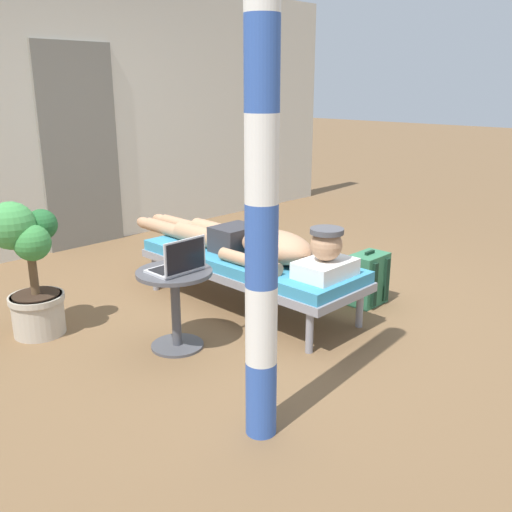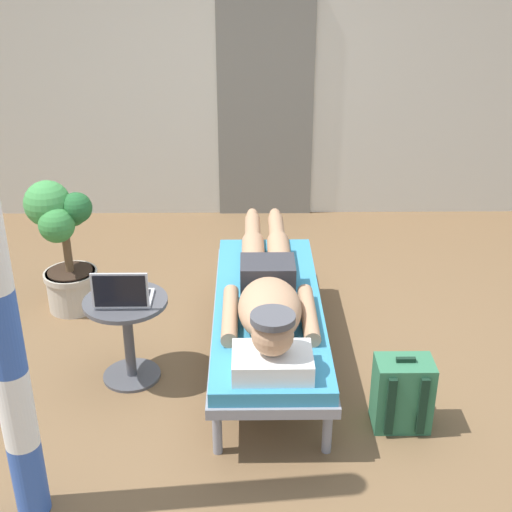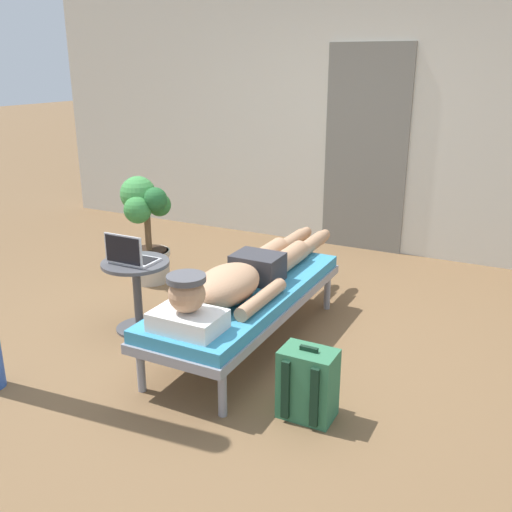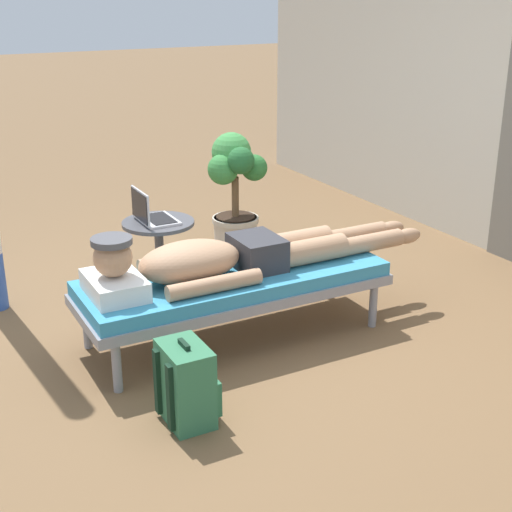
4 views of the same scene
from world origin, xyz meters
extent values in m
plane|color=brown|center=(0.00, 0.00, 0.00)|extent=(40.00, 40.00, 0.00)
cube|color=beige|center=(0.06, 2.60, 1.35)|extent=(7.60, 0.20, 2.70)
cube|color=slate|center=(0.10, 2.49, 1.02)|extent=(0.84, 0.03, 2.04)
cylinder|color=gray|center=(-0.21, 0.85, 0.14)|extent=(0.05, 0.05, 0.28)
cylinder|color=gray|center=(0.34, 0.85, 0.14)|extent=(0.05, 0.05, 0.28)
cylinder|color=gray|center=(-0.21, -0.78, 0.14)|extent=(0.05, 0.05, 0.28)
cylinder|color=gray|center=(0.34, -0.78, 0.14)|extent=(0.05, 0.05, 0.28)
cube|color=gray|center=(0.06, 0.03, 0.31)|extent=(0.65, 1.84, 0.06)
cube|color=teal|center=(0.06, 0.03, 0.38)|extent=(0.63, 1.80, 0.08)
cube|color=white|center=(0.06, -0.68, 0.47)|extent=(0.40, 0.28, 0.11)
sphere|color=tan|center=(0.06, -0.68, 0.64)|extent=(0.21, 0.21, 0.21)
cylinder|color=#4C4C51|center=(0.06, -0.68, 0.73)|extent=(0.22, 0.22, 0.03)
ellipsoid|color=tan|center=(0.06, -0.24, 0.54)|extent=(0.35, 0.60, 0.23)
cylinder|color=tan|center=(-0.16, -0.19, 0.46)|extent=(0.09, 0.55, 0.09)
cylinder|color=tan|center=(0.28, -0.19, 0.46)|extent=(0.09, 0.55, 0.09)
cube|color=#333338|center=(0.06, 0.19, 0.52)|extent=(0.33, 0.26, 0.19)
cylinder|color=tan|center=(-0.02, 0.53, 0.49)|extent=(0.15, 0.42, 0.15)
cylinder|color=tan|center=(-0.02, 0.96, 0.47)|extent=(0.11, 0.44, 0.11)
ellipsoid|color=tan|center=(-0.02, 1.25, 0.47)|extent=(0.09, 0.20, 0.10)
cylinder|color=tan|center=(0.15, 0.53, 0.49)|extent=(0.15, 0.42, 0.15)
cylinder|color=tan|center=(0.15, 0.96, 0.47)|extent=(0.11, 0.44, 0.11)
ellipsoid|color=tan|center=(0.15, 1.25, 0.47)|extent=(0.09, 0.20, 0.10)
cylinder|color=#4C4C51|center=(-0.75, -0.12, 0.01)|extent=(0.34, 0.34, 0.02)
cylinder|color=#4C4C51|center=(-0.75, -0.12, 0.26)|extent=(0.06, 0.06, 0.48)
cylinder|color=#4C4C51|center=(-0.75, -0.12, 0.51)|extent=(0.48, 0.48, 0.02)
cube|color=silver|center=(-0.75, -0.12, 0.53)|extent=(0.31, 0.22, 0.02)
cube|color=black|center=(-0.75, -0.11, 0.54)|extent=(0.27, 0.15, 0.00)
cube|color=silver|center=(-0.75, -0.23, 0.64)|extent=(0.31, 0.01, 0.21)
cube|color=black|center=(-0.75, -0.24, 0.64)|extent=(0.29, 0.00, 0.19)
cube|color=#33724C|center=(0.76, -0.57, 0.20)|extent=(0.30, 0.20, 0.40)
cube|color=#33724C|center=(0.76, -0.45, 0.13)|extent=(0.23, 0.04, 0.18)
cube|color=black|center=(0.68, -0.69, 0.20)|extent=(0.04, 0.02, 0.34)
cube|color=black|center=(0.84, -0.69, 0.20)|extent=(0.04, 0.02, 0.34)
cube|color=black|center=(0.76, -0.57, 0.41)|extent=(0.10, 0.02, 0.02)
cylinder|color=#BFB29E|center=(-1.28, 0.72, 0.14)|extent=(0.34, 0.34, 0.28)
cylinder|color=#BFB29E|center=(-1.28, 0.72, 0.26)|extent=(0.37, 0.37, 0.04)
cylinder|color=#332319|center=(-1.28, 0.72, 0.29)|extent=(0.31, 0.31, 0.01)
cylinder|color=brown|center=(-1.28, 0.72, 0.44)|extent=(0.06, 0.06, 0.32)
sphere|color=#23602D|center=(-1.18, 0.72, 0.75)|extent=(0.21, 0.21, 0.21)
sphere|color=#2D7233|center=(-1.26, 0.87, 0.66)|extent=(0.21, 0.21, 0.21)
sphere|color=#429347|center=(-1.38, 0.74, 0.78)|extent=(0.31, 0.31, 0.31)
sphere|color=#38843D|center=(-1.30, 0.63, 0.67)|extent=(0.24, 0.24, 0.24)
cylinder|color=#3359B2|center=(-1.04, -1.16, 0.19)|extent=(0.15, 0.15, 0.38)
cylinder|color=white|center=(-1.04, -1.16, 0.57)|extent=(0.15, 0.15, 0.38)
cylinder|color=#3359B2|center=(-1.04, -1.16, 0.95)|extent=(0.15, 0.15, 0.38)
cylinder|color=white|center=(-1.04, -1.16, 1.34)|extent=(0.15, 0.15, 0.38)
cylinder|color=#3359B2|center=(-1.04, -1.16, 1.72)|extent=(0.15, 0.15, 0.38)
camera|label=1|loc=(-2.78, -2.81, 1.64)|focal=39.47mm
camera|label=2|loc=(-0.05, -3.57, 2.44)|focal=48.82mm
camera|label=3|loc=(1.75, -3.14, 1.86)|focal=40.35mm
camera|label=4|loc=(3.60, -1.71, 2.00)|focal=50.99mm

